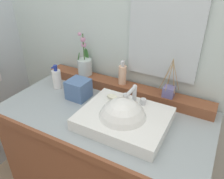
% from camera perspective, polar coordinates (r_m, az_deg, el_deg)
% --- Properties ---
extents(wall_back, '(2.84, 0.20, 2.53)m').
position_cam_1_polar(wall_back, '(1.50, 6.36, 16.55)').
color(wall_back, silver).
rests_on(wall_back, ground).
extents(vanity_cabinet, '(1.24, 0.65, 0.85)m').
position_cam_1_polar(vanity_cabinet, '(1.60, -1.76, -17.99)').
color(vanity_cabinet, brown).
rests_on(vanity_cabinet, ground).
extents(back_ledge, '(1.17, 0.11, 0.07)m').
position_cam_1_polar(back_ledge, '(1.49, 2.92, 0.36)').
color(back_ledge, brown).
rests_on(back_ledge, vanity_cabinet).
extents(sink_basin, '(0.47, 0.38, 0.29)m').
position_cam_1_polar(sink_basin, '(1.21, 2.85, -7.88)').
color(sink_basin, white).
rests_on(sink_basin, vanity_cabinet).
extents(soap_bar, '(0.07, 0.04, 0.02)m').
position_cam_1_polar(soap_bar, '(1.31, 0.08, -1.83)').
color(soap_bar, beige).
rests_on(soap_bar, sink_basin).
extents(potted_plant, '(0.10, 0.12, 0.31)m').
position_cam_1_polar(potted_plant, '(1.59, -7.04, 6.51)').
color(potted_plant, silver).
rests_on(potted_plant, back_ledge).
extents(soap_dispenser, '(0.05, 0.05, 0.16)m').
position_cam_1_polar(soap_dispenser, '(1.45, 2.72, 3.91)').
color(soap_dispenser, '#E2B493').
rests_on(soap_dispenser, back_ledge).
extents(reed_diffuser, '(0.11, 0.10, 0.24)m').
position_cam_1_polar(reed_diffuser, '(1.36, 14.41, -0.36)').
color(reed_diffuser, slate).
rests_on(reed_diffuser, back_ledge).
extents(lotion_bottle, '(0.06, 0.06, 0.17)m').
position_cam_1_polar(lotion_bottle, '(1.58, -14.00, 2.77)').
color(lotion_bottle, white).
rests_on(lotion_bottle, vanity_cabinet).
extents(tissue_box, '(0.13, 0.13, 0.12)m').
position_cam_1_polar(tissue_box, '(1.44, -8.58, 0.11)').
color(tissue_box, '#4E6C9C').
rests_on(tissue_box, vanity_cabinet).
extents(mirror, '(0.42, 0.02, 0.62)m').
position_cam_1_polar(mirror, '(1.32, 13.53, 15.41)').
color(mirror, silver).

